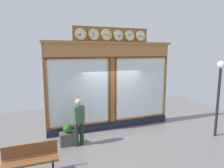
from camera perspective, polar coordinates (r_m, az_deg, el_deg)
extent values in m
plane|color=slate|center=(6.56, 9.34, -21.00)|extent=(14.00, 14.00, 0.00)
cube|color=brown|center=(8.48, -0.36, -0.90)|extent=(5.42, 0.30, 3.60)
cube|color=#191E33|center=(8.77, 0.05, -11.82)|extent=(5.42, 0.08, 0.28)
cube|color=#A56936|center=(8.17, 0.10, 9.62)|extent=(5.31, 0.08, 0.51)
cube|color=#A56936|center=(8.20, 0.05, 11.74)|extent=(5.53, 0.20, 0.10)
cube|color=silver|center=(8.92, 8.35, -1.16)|extent=(2.36, 0.02, 2.59)
cube|color=#A56936|center=(8.77, 8.62, 7.35)|extent=(2.46, 0.04, 0.05)
cube|color=#A56936|center=(9.23, 8.22, -9.28)|extent=(2.46, 0.04, 0.05)
cube|color=#A56936|center=(9.54, 14.74, -0.69)|extent=(0.05, 0.04, 2.69)
cube|color=#A56936|center=(8.39, 1.20, -1.72)|extent=(0.05, 0.04, 2.69)
cube|color=silver|center=(7.97, -9.28, -2.43)|extent=(2.36, 0.02, 2.59)
cube|color=#A56936|center=(7.79, -9.51, 7.10)|extent=(2.46, 0.04, 0.05)
cube|color=#A56936|center=(8.32, -9.02, -11.41)|extent=(2.46, 0.04, 0.05)
cube|color=#A56936|center=(7.81, -17.96, -3.00)|extent=(0.05, 0.04, 2.69)
cube|color=#A56936|center=(8.27, -1.05, -1.89)|extent=(0.05, 0.04, 2.69)
cube|color=brown|center=(8.33, 0.07, -1.80)|extent=(0.20, 0.10, 2.69)
cube|color=brown|center=(8.25, -0.05, 13.78)|extent=(3.18, 0.06, 0.63)
cylinder|color=silver|center=(8.71, 8.23, 13.45)|extent=(0.36, 0.02, 0.36)
torus|color=gold|center=(8.71, 8.24, 13.45)|extent=(0.44, 0.05, 0.44)
cube|color=black|center=(8.68, 8.01, 13.33)|extent=(0.10, 0.01, 0.06)
cube|color=black|center=(8.73, 8.69, 13.23)|extent=(0.15, 0.01, 0.07)
sphere|color=black|center=(8.70, 8.29, 13.45)|extent=(0.02, 0.02, 0.02)
cylinder|color=silver|center=(8.48, 5.13, 13.62)|extent=(0.36, 0.02, 0.36)
torus|color=gold|center=(8.48, 5.14, 13.62)|extent=(0.44, 0.04, 0.44)
cube|color=black|center=(8.45, 4.91, 13.82)|extent=(0.09, 0.01, 0.07)
cube|color=black|center=(8.50, 5.53, 13.96)|extent=(0.12, 0.01, 0.11)
sphere|color=black|center=(8.46, 5.18, 13.63)|extent=(0.02, 0.02, 0.02)
cylinder|color=silver|center=(8.27, 1.85, 13.76)|extent=(0.36, 0.02, 0.36)
torus|color=gold|center=(8.27, 1.86, 13.77)|extent=(0.44, 0.05, 0.44)
cube|color=black|center=(8.26, 2.03, 13.46)|extent=(0.06, 0.01, 0.10)
cube|color=black|center=(8.29, 2.39, 13.73)|extent=(0.15, 0.01, 0.02)
sphere|color=black|center=(8.25, 1.90, 13.77)|extent=(0.02, 0.02, 0.02)
cylinder|color=silver|center=(8.09, -1.58, 13.87)|extent=(0.36, 0.02, 0.36)
torus|color=gold|center=(8.09, -1.57, 13.87)|extent=(0.45, 0.06, 0.45)
cube|color=black|center=(8.06, -1.88, 13.95)|extent=(0.10, 0.01, 0.04)
cube|color=black|center=(8.10, -1.04, 13.74)|extent=(0.15, 0.01, 0.05)
sphere|color=black|center=(8.07, -1.54, 13.88)|extent=(0.02, 0.02, 0.02)
cylinder|color=silver|center=(7.94, -5.17, 13.93)|extent=(0.36, 0.02, 0.36)
torus|color=gold|center=(7.93, -5.16, 13.93)|extent=(0.44, 0.04, 0.44)
cube|color=black|center=(7.92, -5.37, 14.21)|extent=(0.08, 0.01, 0.09)
cube|color=black|center=(7.91, -5.45, 13.49)|extent=(0.10, 0.01, 0.13)
sphere|color=black|center=(7.92, -5.13, 13.94)|extent=(0.02, 0.02, 0.02)
cylinder|color=silver|center=(7.81, -8.88, 13.93)|extent=(0.36, 0.02, 0.36)
torus|color=gold|center=(7.81, -8.87, 13.93)|extent=(0.45, 0.05, 0.45)
cube|color=black|center=(7.79, -9.21, 13.87)|extent=(0.10, 0.01, 0.04)
cube|color=black|center=(7.78, -9.27, 13.57)|extent=(0.12, 0.01, 0.11)
sphere|color=black|center=(7.80, -8.85, 13.94)|extent=(0.02, 0.02, 0.02)
cylinder|color=#1C2F21|center=(7.30, -10.12, -14.17)|extent=(0.14, 0.14, 0.82)
cylinder|color=#1C2F21|center=(7.37, -8.67, -13.87)|extent=(0.14, 0.14, 0.82)
cube|color=#33563D|center=(7.08, -9.54, -8.66)|extent=(0.40, 0.30, 0.62)
sphere|color=tan|center=(6.96, -9.64, -5.13)|extent=(0.22, 0.22, 0.22)
cylinder|color=black|center=(8.73, 28.03, -4.81)|extent=(0.10, 0.10, 2.67)
sphere|color=#F4EFCC|center=(8.52, 28.78, 4.87)|extent=(0.28, 0.28, 0.28)
cube|color=#4C4742|center=(7.52, -12.50, -15.06)|extent=(0.56, 0.36, 0.45)
sphere|color=#285623|center=(7.37, -12.60, -12.32)|extent=(0.32, 0.32, 0.32)
cube|color=brown|center=(5.98, -22.25, -19.84)|extent=(1.40, 0.40, 0.06)
cube|color=brown|center=(6.03, -22.36, -17.06)|extent=(1.40, 0.04, 0.36)
cylinder|color=black|center=(6.09, -16.56, -21.38)|extent=(0.06, 0.06, 0.45)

